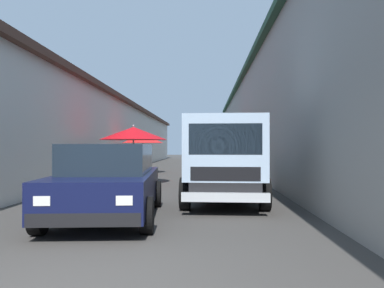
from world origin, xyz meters
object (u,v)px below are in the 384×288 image
parked_scooter (216,166)px  fruit_stall_near_left (215,142)px  hatchback_car (109,180)px  vendor_by_crates (213,157)px  delivery_truck (224,162)px  vendor_in_shade (238,156)px  fruit_stall_far_right (142,143)px  fruit_stall_far_left (133,139)px  plastic_stool (139,185)px

parked_scooter → fruit_stall_near_left: bearing=-0.3°
hatchback_car → vendor_by_crates: bearing=-15.8°
delivery_truck → parked_scooter: delivery_truck is taller
fruit_stall_near_left → vendor_in_shade: 2.55m
fruit_stall_far_right → hatchback_car: fruit_stall_far_right is taller
hatchback_car → vendor_in_shade: vendor_in_shade is taller
delivery_truck → vendor_by_crates: (6.17, 0.14, -0.07)m
fruit_stall_near_left → vendor_by_crates: size_ratio=1.35×
fruit_stall_near_left → fruit_stall_far_left: fruit_stall_near_left is taller
vendor_by_crates → fruit_stall_far_left: bearing=117.3°
fruit_stall_near_left → fruit_stall_far_left: bearing=158.6°
fruit_stall_far_right → fruit_stall_near_left: bearing=-55.9°
hatchback_car → vendor_by_crates: vendor_by_crates is taller
fruit_stall_near_left → delivery_truck: 12.79m
fruit_stall_far_right → delivery_truck: bearing=-159.7°
plastic_stool → vendor_by_crates: bearing=-24.1°
fruit_stall_far_left → vendor_by_crates: (1.53, -2.97, -0.71)m
fruit_stall_far_right → fruit_stall_far_left: bearing=-173.2°
fruit_stall_near_left → fruit_stall_far_right: 4.64m
vendor_in_shade → parked_scooter: size_ratio=0.92×
plastic_stool → fruit_stall_near_left: bearing=-11.7°
hatchback_car → parked_scooter: (10.68, -2.40, -0.29)m
vendor_in_shade → parked_scooter: (-1.59, 1.18, -0.44)m
hatchback_car → plastic_stool: 3.02m
fruit_stall_far_left → vendor_by_crates: 3.42m
delivery_truck → vendor_in_shade: delivery_truck is taller
fruit_stall_far_right → hatchback_car: size_ratio=0.54×
vendor_in_shade → plastic_stool: vendor_in_shade is taller
vendor_by_crates → hatchback_car: bearing=164.2°
fruit_stall_near_left → parked_scooter: size_ratio=1.33×
fruit_stall_near_left → parked_scooter: (-3.72, 0.02, -1.24)m
plastic_stool → delivery_truck: bearing=-120.8°
fruit_stall_far_right → vendor_in_shade: fruit_stall_far_right is taller
hatchback_car → vendor_by_crates: size_ratio=2.42×
vendor_in_shade → plastic_stool: (-9.27, 3.52, -0.57)m
fruit_stall_far_right → delivery_truck: size_ratio=0.43×
fruit_stall_far_right → vendor_by_crates: (-4.00, -3.63, -0.61)m
hatchback_car → vendor_by_crates: 8.11m
vendor_by_crates → parked_scooter: bearing=-3.9°
parked_scooter → hatchback_car: bearing=167.3°
fruit_stall_near_left → fruit_stall_far_left: 8.73m
parked_scooter → plastic_stool: bearing=163.0°
vendor_in_shade → fruit_stall_far_right: bearing=95.4°
plastic_stool → parked_scooter: bearing=-17.0°
delivery_truck → fruit_stall_near_left: bearing=-0.3°
parked_scooter → plastic_stool: 8.04m
fruit_stall_far_left → plastic_stool: 3.63m
fruit_stall_near_left → parked_scooter: fruit_stall_near_left is taller
fruit_stall_far_left → vendor_by_crates: fruit_stall_far_left is taller
delivery_truck → parked_scooter: bearing=-0.3°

